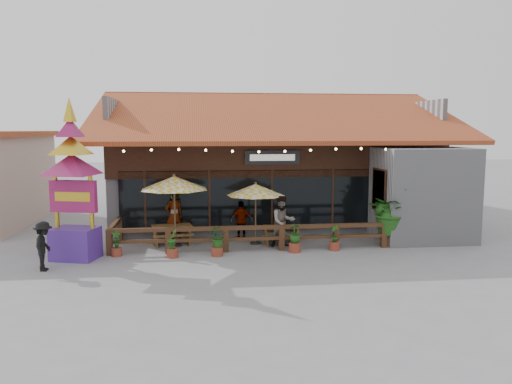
{
  "coord_description": "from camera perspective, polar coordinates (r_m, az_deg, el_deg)",
  "views": [
    {
      "loc": [
        -3.46,
        -17.74,
        4.3
      ],
      "look_at": [
        -1.18,
        1.5,
        1.87
      ],
      "focal_mm": 35.0,
      "sensor_mm": 36.0,
      "label": 1
    }
  ],
  "objects": [
    {
      "name": "planter_a",
      "position": [
        17.74,
        -15.67,
        -5.92
      ],
      "size": [
        0.36,
        0.36,
        0.88
      ],
      "color": "brown",
      "rests_on": "ground"
    },
    {
      "name": "thai_sign_tower",
      "position": [
        17.38,
        -20.28,
        2.52
      ],
      "size": [
        2.61,
        2.61,
        5.73
      ],
      "color": "#4B268C",
      "rests_on": "ground"
    },
    {
      "name": "patio_railing",
      "position": [
        17.9,
        -2.74,
        -4.73
      ],
      "size": [
        10.0,
        2.6,
        0.92
      ],
      "color": "#482A1A",
      "rests_on": "ground"
    },
    {
      "name": "tropical_plant",
      "position": [
        19.13,
        14.94,
        -2.29
      ],
      "size": [
        2.05,
        2.08,
        2.17
      ],
      "color": "brown",
      "rests_on": "ground"
    },
    {
      "name": "diner_a",
      "position": [
        19.51,
        -9.35,
        -2.7
      ],
      "size": [
        0.86,
        0.75,
        1.98
      ],
      "primitive_type": "imported",
      "rotation": [
        0.0,
        0.0,
        3.62
      ],
      "color": "#381D11",
      "rests_on": "ground"
    },
    {
      "name": "pedestrian",
      "position": [
        16.61,
        -23.1,
        -5.71
      ],
      "size": [
        0.6,
        1.01,
        1.53
      ],
      "primitive_type": "imported",
      "rotation": [
        0.0,
        0.0,
        1.61
      ],
      "color": "black",
      "rests_on": "ground"
    },
    {
      "name": "ground",
      "position": [
        18.58,
        4.2,
        -6.24
      ],
      "size": [
        100.0,
        100.0,
        0.0
      ],
      "primitive_type": "plane",
      "color": "gray",
      "rests_on": "ground"
    },
    {
      "name": "planter_c",
      "position": [
        17.13,
        -4.49,
        -5.54
      ],
      "size": [
        0.73,
        0.68,
        0.97
      ],
      "color": "brown",
      "rests_on": "ground"
    },
    {
      "name": "planter_b",
      "position": [
        17.14,
        -9.56,
        -5.98
      ],
      "size": [
        0.42,
        0.45,
        0.96
      ],
      "color": "brown",
      "rests_on": "ground"
    },
    {
      "name": "diner_c",
      "position": [
        19.8,
        -1.64,
        -3.22
      ],
      "size": [
        0.88,
        0.4,
        1.47
      ],
      "primitive_type": "imported",
      "rotation": [
        0.0,
        0.0,
        3.09
      ],
      "color": "#381D11",
      "rests_on": "ground"
    },
    {
      "name": "diner_b",
      "position": [
        18.34,
        3.08,
        -3.39
      ],
      "size": [
        1.03,
        0.87,
        1.89
      ],
      "primitive_type": "imported",
      "rotation": [
        0.0,
        0.0,
        0.18
      ],
      "color": "#381D11",
      "rests_on": "ground"
    },
    {
      "name": "planter_e",
      "position": [
        18.12,
        8.95,
        -5.4
      ],
      "size": [
        0.38,
        0.39,
        0.93
      ],
      "color": "brown",
      "rests_on": "ground"
    },
    {
      "name": "umbrella_right",
      "position": [
        18.62,
        -0.04,
        0.23
      ],
      "size": [
        2.69,
        2.69,
        2.36
      ],
      "color": "brown",
      "rests_on": "ground"
    },
    {
      "name": "picnic_table_left",
      "position": [
        19.19,
        -9.61,
        -4.43
      ],
      "size": [
        1.66,
        1.49,
        0.71
      ],
      "color": "brown",
      "rests_on": "ground"
    },
    {
      "name": "umbrella_left",
      "position": [
        18.47,
        -9.33,
        0.99
      ],
      "size": [
        3.22,
        3.22,
        2.69
      ],
      "color": "brown",
      "rests_on": "ground"
    },
    {
      "name": "planter_d",
      "position": [
        17.66,
        4.46,
        -5.3
      ],
      "size": [
        0.52,
        0.52,
        1.03
      ],
      "color": "brown",
      "rests_on": "ground"
    },
    {
      "name": "picnic_table_right",
      "position": [
        19.05,
        2.92,
        -4.53
      ],
      "size": [
        1.45,
        1.28,
        0.66
      ],
      "color": "brown",
      "rests_on": "ground"
    },
    {
      "name": "restaurant_building",
      "position": [
        24.73,
        1.94,
        2.29
      ],
      "size": [
        15.5,
        14.73,
        6.09
      ],
      "color": "#A5A5AA",
      "rests_on": "ground"
    }
  ]
}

